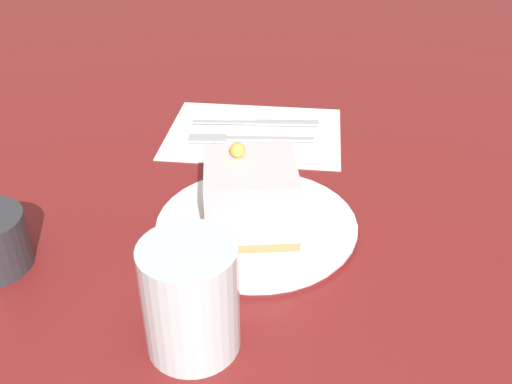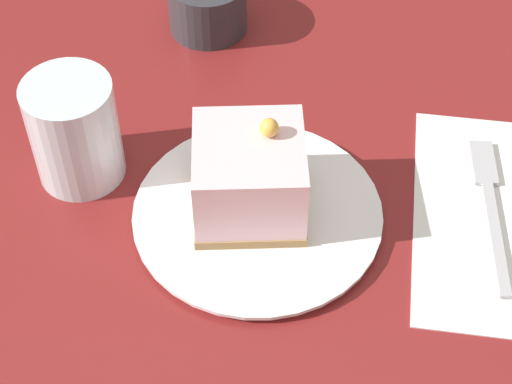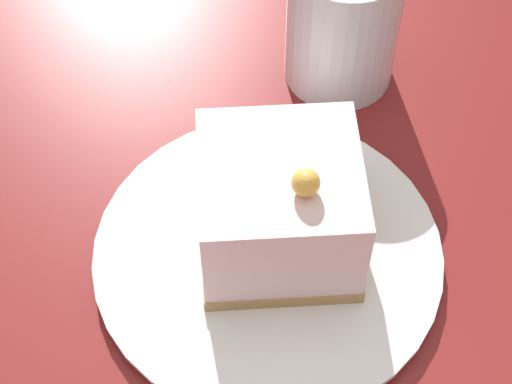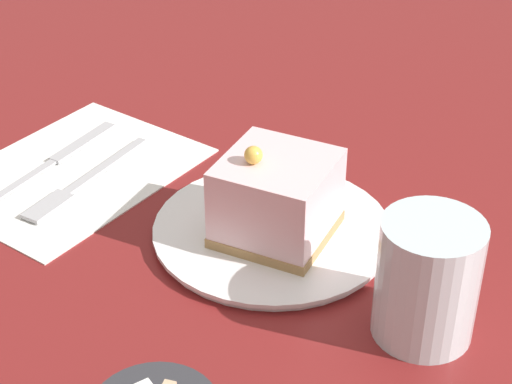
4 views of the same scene
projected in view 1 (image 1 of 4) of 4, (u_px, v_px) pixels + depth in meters
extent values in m
plane|color=maroon|center=(239.00, 225.00, 0.64)|extent=(4.00, 4.00, 0.00)
cylinder|color=white|center=(257.00, 225.00, 0.63)|extent=(0.21, 0.21, 0.01)
cylinder|color=white|center=(257.00, 223.00, 0.63)|extent=(0.22, 0.22, 0.00)
cube|color=#AD8451|center=(251.00, 222.00, 0.62)|extent=(0.11, 0.11, 0.01)
cube|color=silver|center=(250.00, 192.00, 0.60)|extent=(0.11, 0.11, 0.07)
sphere|color=#EFB747|center=(238.00, 150.00, 0.59)|extent=(0.02, 0.02, 0.02)
cube|color=white|center=(253.00, 133.00, 0.84)|extent=(0.20, 0.26, 0.00)
cube|color=#B2B2B7|center=(270.00, 139.00, 0.81)|extent=(0.02, 0.13, 0.00)
cube|color=#B2B2B7|center=(207.00, 138.00, 0.81)|extent=(0.02, 0.05, 0.00)
cube|color=#B2B2B7|center=(287.00, 123.00, 0.85)|extent=(0.02, 0.10, 0.00)
cube|color=#B2B2B7|center=(224.00, 122.00, 0.86)|extent=(0.01, 0.10, 0.00)
cylinder|color=silver|center=(191.00, 298.00, 0.47)|extent=(0.08, 0.08, 0.10)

